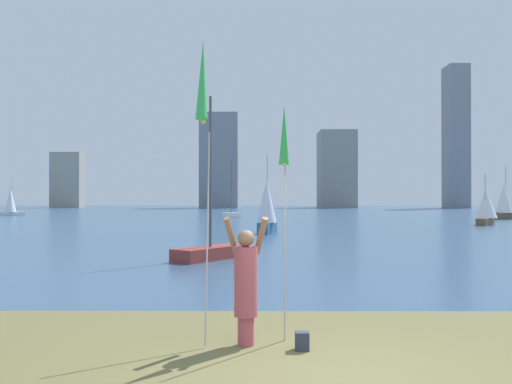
% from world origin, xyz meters
% --- Properties ---
extents(ground, '(120.00, 138.00, 0.12)m').
position_xyz_m(ground, '(0.00, 50.95, -0.06)').
color(ground, brown).
extents(person, '(0.68, 0.50, 1.86)m').
position_xyz_m(person, '(-1.03, 1.32, 0.91)').
color(person, '#B24C59').
rests_on(person, ground).
extents(kite_flag_left, '(0.16, 1.23, 4.29)m').
position_xyz_m(kite_flag_left, '(-1.60, 0.79, 3.61)').
color(kite_flag_left, '#B2B2B7').
rests_on(kite_flag_left, ground).
extents(kite_flag_right, '(0.16, 0.49, 3.54)m').
position_xyz_m(kite_flag_right, '(-0.45, 1.71, 2.98)').
color(kite_flag_right, '#B2B2B7').
rests_on(kite_flag_right, ground).
extents(bag, '(0.19, 0.17, 0.25)m').
position_xyz_m(bag, '(-0.23, 1.07, 0.13)').
color(bag, '#33384C').
rests_on(bag, ground).
extents(sailboat_0, '(1.41, 2.38, 4.52)m').
position_xyz_m(sailboat_0, '(-0.39, 24.47, 1.52)').
color(sailboat_0, '#2D6084').
rests_on(sailboat_0, ground).
extents(sailboat_1, '(3.12, 2.06, 4.99)m').
position_xyz_m(sailboat_1, '(22.28, 44.49, 1.59)').
color(sailboat_1, brown).
rests_on(sailboat_1, ground).
extents(sailboat_3, '(1.88, 1.51, 5.72)m').
position_xyz_m(sailboat_3, '(-3.55, 46.75, 0.34)').
color(sailboat_3, white).
rests_on(sailboat_3, ground).
extents(sailboat_4, '(2.52, 2.95, 5.58)m').
position_xyz_m(sailboat_4, '(-2.50, 11.96, 0.31)').
color(sailboat_4, maroon).
rests_on(sailboat_4, ground).
extents(sailboat_6, '(2.40, 2.23, 4.25)m').
position_xyz_m(sailboat_6, '(-28.27, 53.02, 1.55)').
color(sailboat_6, silver).
rests_on(sailboat_6, ground).
extents(sailboat_8, '(2.43, 3.04, 3.82)m').
position_xyz_m(sailboat_8, '(16.18, 34.12, 1.35)').
color(sailboat_8, brown).
rests_on(sailboat_8, ground).
extents(skyline_tower_0, '(5.60, 3.46, 10.43)m').
position_xyz_m(skyline_tower_0, '(-37.16, 95.66, 5.22)').
color(skyline_tower_0, gray).
rests_on(skyline_tower_0, ground).
extents(skyline_tower_1, '(7.01, 6.30, 17.47)m').
position_xyz_m(skyline_tower_1, '(-8.23, 94.24, 8.73)').
color(skyline_tower_1, gray).
rests_on(skyline_tower_1, ground).
extents(skyline_tower_2, '(6.75, 7.79, 14.46)m').
position_xyz_m(skyline_tower_2, '(13.92, 96.45, 7.23)').
color(skyline_tower_2, gray).
rests_on(skyline_tower_2, ground).
extents(skyline_tower_3, '(3.66, 4.92, 26.05)m').
position_xyz_m(skyline_tower_3, '(35.30, 92.75, 13.02)').
color(skyline_tower_3, gray).
rests_on(skyline_tower_3, ground).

